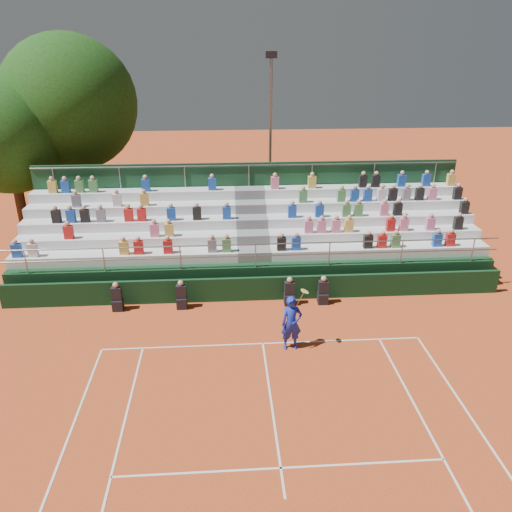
{
  "coord_description": "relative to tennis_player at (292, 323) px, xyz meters",
  "views": [
    {
      "loc": [
        -1.23,
        -14.58,
        9.64
      ],
      "look_at": [
        0.0,
        3.5,
        1.8
      ],
      "focal_mm": 35.0,
      "sensor_mm": 36.0,
      "label": 1
    }
  ],
  "objects": [
    {
      "name": "tree_east",
      "position": [
        -10.02,
        13.24,
        5.67
      ],
      "size": [
        6.96,
        6.96,
        10.13
      ],
      "color": "#372314",
      "rests_on": "ground"
    },
    {
      "name": "floodlight_mast",
      "position": [
        0.52,
        13.5,
        4.3
      ],
      "size": [
        0.6,
        0.25,
        9.15
      ],
      "color": "gray",
      "rests_on": "ground"
    },
    {
      "name": "grandstand",
      "position": [
        -0.92,
        6.74,
        0.11
      ],
      "size": [
        20.0,
        5.2,
        4.4
      ],
      "color": "black",
      "rests_on": "ground"
    },
    {
      "name": "courtside_wall",
      "position": [
        -0.93,
        3.51,
        -0.47
      ],
      "size": [
        20.0,
        0.15,
        1.0
      ],
      "primitive_type": "cube",
      "color": "black",
      "rests_on": "ground"
    },
    {
      "name": "tennis_player",
      "position": [
        0.0,
        0.0,
        0.0
      ],
      "size": [
        0.9,
        0.51,
        2.22
      ],
      "color": "#172AB1",
      "rests_on": "ground"
    },
    {
      "name": "ground",
      "position": [
        -0.93,
        0.31,
        -0.97
      ],
      "size": [
        90.0,
        90.0,
        0.0
      ],
      "primitive_type": "plane",
      "color": "#C74C21",
      "rests_on": "ground"
    },
    {
      "name": "line_officials",
      "position": [
        -2.06,
        3.06,
        -0.49
      ],
      "size": [
        8.44,
        0.4,
        1.19
      ],
      "color": "black",
      "rests_on": "ground"
    },
    {
      "name": "tree_west",
      "position": [
        -12.69,
        11.34,
        4.32
      ],
      "size": [
        5.6,
        5.6,
        8.1
      ],
      "color": "#372314",
      "rests_on": "ground"
    }
  ]
}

